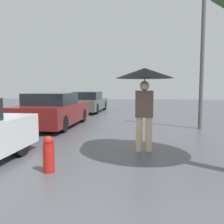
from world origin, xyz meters
name	(u,v)px	position (x,y,z in m)	size (l,w,h in m)	color
pedestrian	(145,81)	(0.17, 4.27, 1.59)	(1.29, 1.29, 1.89)	beige
parked_car_middle	(53,111)	(-3.25, 7.58, 0.59)	(1.79, 4.07, 1.26)	maroon
parked_car_farthest	(89,102)	(-3.24, 13.42, 0.57)	(1.67, 4.50, 1.21)	#4C514C
street_lamp	(202,50)	(2.12, 7.70, 2.75)	(0.26, 0.26, 4.88)	#515456
fire_hydrant	(49,154)	(-1.44, 2.62, 0.32)	(0.19, 0.19, 0.64)	#B21E19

